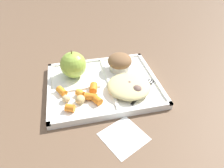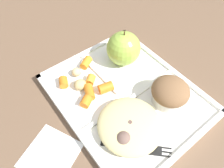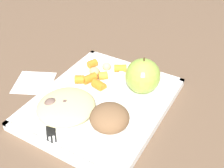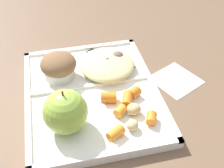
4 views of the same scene
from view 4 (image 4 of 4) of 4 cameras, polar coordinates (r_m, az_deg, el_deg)
ground at (r=0.67m, az=-3.92°, el=-2.59°), size 6.00×6.00×0.00m
lunch_tray at (r=0.67m, az=-3.94°, el=-2.07°), size 0.36×0.30×0.02m
green_apple at (r=0.57m, az=-9.11°, el=-5.37°), size 0.09×0.09×0.10m
bran_muffin at (r=0.70m, az=-10.40°, el=3.43°), size 0.08×0.08×0.06m
carrot_slice_back at (r=0.60m, az=7.72°, el=-6.66°), size 0.03×0.03×0.02m
carrot_slice_tilted at (r=0.63m, az=3.03°, el=-3.03°), size 0.04×0.03×0.02m
carrot_slice_large at (r=0.57m, az=0.71°, el=-9.59°), size 0.04×0.04×0.02m
carrot_slice_edge at (r=0.63m, az=-0.63°, el=-2.64°), size 0.03×0.04×0.02m
carrot_slice_diagonal at (r=0.61m, az=1.60°, el=-5.29°), size 0.03×0.03×0.02m
carrot_slice_small at (r=0.65m, az=4.38°, el=-1.66°), size 0.03×0.03×0.02m
potato_chunk_golden at (r=0.58m, az=4.02°, el=-8.03°), size 0.03×0.03×0.02m
potato_chunk_large at (r=0.61m, az=4.30°, el=-4.92°), size 0.04×0.04×0.02m
egg_noodle_pile at (r=0.71m, az=-0.95°, el=3.88°), size 0.14×0.13×0.03m
meatball_side at (r=0.73m, az=1.08°, el=5.04°), size 0.04×0.04×0.04m
meatball_back at (r=0.72m, az=-0.88°, el=3.94°), size 0.03×0.03×0.03m
meatball_front at (r=0.70m, az=-0.22°, el=3.11°), size 0.03×0.03×0.03m
meatball_center at (r=0.71m, az=-1.44°, el=3.15°), size 0.03×0.03×0.03m
plastic_fork at (r=0.76m, az=-0.87°, el=5.21°), size 0.11×0.11×0.00m
paper_napkin at (r=0.73m, az=12.36°, el=0.80°), size 0.13×0.13×0.00m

